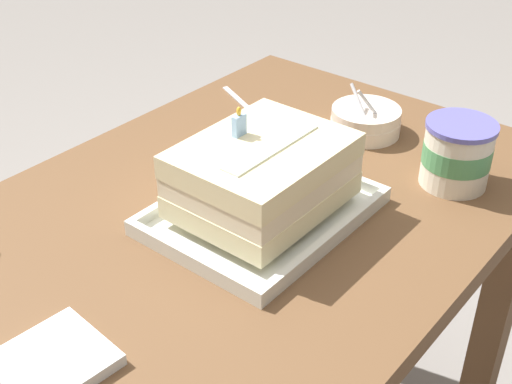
{
  "coord_description": "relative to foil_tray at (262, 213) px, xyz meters",
  "views": [
    {
      "loc": [
        -0.68,
        -0.56,
        1.34
      ],
      "look_at": [
        -0.01,
        -0.02,
        0.79
      ],
      "focal_mm": 48.4,
      "sensor_mm": 36.0,
      "label": 1
    }
  ],
  "objects": [
    {
      "name": "napkin_pile",
      "position": [
        -0.37,
        -0.0,
        0.0
      ],
      "size": [
        0.13,
        0.12,
        0.02
      ],
      "color": "white",
      "rests_on": "dining_table"
    },
    {
      "name": "ice_cream_tub",
      "position": [
        0.26,
        -0.17,
        0.05
      ],
      "size": [
        0.11,
        0.11,
        0.11
      ],
      "color": "silver",
      "rests_on": "dining_table"
    },
    {
      "name": "serving_spoon_near_tray",
      "position": [
        0.27,
        0.25,
        -0.0
      ],
      "size": [
        0.07,
        0.13,
        0.01
      ],
      "color": "silver",
      "rests_on": "dining_table"
    },
    {
      "name": "foil_tray",
      "position": [
        0.0,
        0.0,
        0.0
      ],
      "size": [
        0.31,
        0.25,
        0.02
      ],
      "color": "silver",
      "rests_on": "dining_table"
    },
    {
      "name": "dining_table",
      "position": [
        0.02,
        0.04,
        -0.14
      ],
      "size": [
        0.98,
        0.69,
        0.76
      ],
      "color": "brown",
      "rests_on": "ground_plane"
    },
    {
      "name": "bowl_stack",
      "position": [
        0.32,
        0.02,
        0.02
      ],
      "size": [
        0.12,
        0.12,
        0.09
      ],
      "color": "silver",
      "rests_on": "dining_table"
    },
    {
      "name": "birthday_cake",
      "position": [
        0.0,
        0.0,
        0.07
      ],
      "size": [
        0.24,
        0.19,
        0.14
      ],
      "color": "beige",
      "rests_on": "foil_tray"
    }
  ]
}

